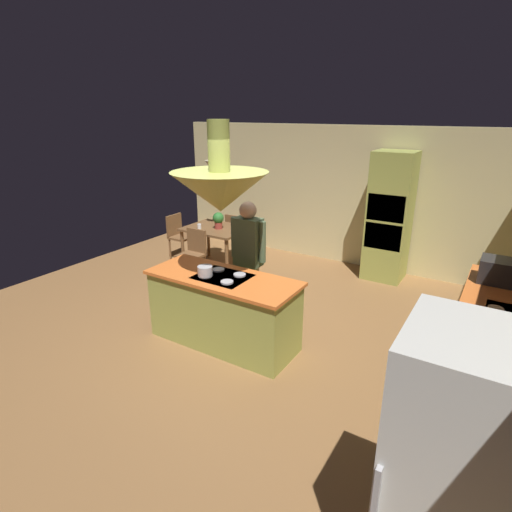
{
  "coord_description": "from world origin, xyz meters",
  "views": [
    {
      "loc": [
        2.77,
        -3.87,
        2.79
      ],
      "look_at": [
        0.1,
        0.4,
        1.0
      ],
      "focal_mm": 28.82,
      "sensor_mm": 36.0,
      "label": 1
    }
  ],
  "objects_px": {
    "refrigerator": "(456,486)",
    "microwave_on_counter": "(502,272)",
    "chair_facing_island": "(193,251)",
    "chair_at_corner": "(178,233)",
    "cooking_pot_on_cooktop": "(205,271)",
    "chair_by_back_wall": "(237,233)",
    "dining_table": "(216,233)",
    "cup_on_table": "(199,226)",
    "oven_tower": "(389,217)",
    "canister_flour": "(493,324)",
    "person_at_island": "(248,255)",
    "canister_sugar": "(494,317)",
    "kitchen_island": "(224,310)",
    "potted_plant_on_table": "(218,220)"
  },
  "relations": [
    {
      "from": "canister_flour",
      "to": "canister_sugar",
      "type": "bearing_deg",
      "value": 90.0
    },
    {
      "from": "refrigerator",
      "to": "chair_facing_island",
      "type": "height_order",
      "value": "refrigerator"
    },
    {
      "from": "chair_by_back_wall",
      "to": "potted_plant_on_table",
      "type": "relative_size",
      "value": 2.9
    },
    {
      "from": "person_at_island",
      "to": "chair_at_corner",
      "type": "height_order",
      "value": "person_at_island"
    },
    {
      "from": "chair_facing_island",
      "to": "microwave_on_counter",
      "type": "bearing_deg",
      "value": 1.41
    },
    {
      "from": "oven_tower",
      "to": "canister_flour",
      "type": "xyz_separation_m",
      "value": [
        1.74,
        -3.07,
        -0.08
      ]
    },
    {
      "from": "canister_flour",
      "to": "oven_tower",
      "type": "bearing_deg",
      "value": 119.56
    },
    {
      "from": "kitchen_island",
      "to": "chair_by_back_wall",
      "type": "height_order",
      "value": "kitchen_island"
    },
    {
      "from": "person_at_island",
      "to": "potted_plant_on_table",
      "type": "bearing_deg",
      "value": 137.84
    },
    {
      "from": "person_at_island",
      "to": "canister_flour",
      "type": "relative_size",
      "value": 8.11
    },
    {
      "from": "dining_table",
      "to": "chair_by_back_wall",
      "type": "bearing_deg",
      "value": 90.0
    },
    {
      "from": "oven_tower",
      "to": "person_at_island",
      "type": "relative_size",
      "value": 1.29
    },
    {
      "from": "chair_facing_island",
      "to": "chair_by_back_wall",
      "type": "xyz_separation_m",
      "value": [
        0.0,
        1.33,
        0.0
      ]
    },
    {
      "from": "refrigerator",
      "to": "person_at_island",
      "type": "distance_m",
      "value": 3.7
    },
    {
      "from": "chair_at_corner",
      "to": "cooking_pot_on_cooktop",
      "type": "bearing_deg",
      "value": -131.96
    },
    {
      "from": "cup_on_table",
      "to": "canister_sugar",
      "type": "xyz_separation_m",
      "value": [
        4.75,
        -1.52,
        0.19
      ]
    },
    {
      "from": "kitchen_island",
      "to": "cup_on_table",
      "type": "relative_size",
      "value": 21.17
    },
    {
      "from": "dining_table",
      "to": "cup_on_table",
      "type": "xyz_separation_m",
      "value": [
        -0.21,
        -0.22,
        0.14
      ]
    },
    {
      "from": "canister_sugar",
      "to": "cooking_pot_on_cooktop",
      "type": "relative_size",
      "value": 1.04
    },
    {
      "from": "chair_by_back_wall",
      "to": "cooking_pot_on_cooktop",
      "type": "bearing_deg",
      "value": 118.03
    },
    {
      "from": "potted_plant_on_table",
      "to": "cup_on_table",
      "type": "xyz_separation_m",
      "value": [
        -0.28,
        -0.2,
        -0.12
      ]
    },
    {
      "from": "oven_tower",
      "to": "chair_by_back_wall",
      "type": "relative_size",
      "value": 2.5
    },
    {
      "from": "kitchen_island",
      "to": "chair_facing_island",
      "type": "distance_m",
      "value": 2.23
    },
    {
      "from": "chair_at_corner",
      "to": "cooking_pot_on_cooktop",
      "type": "relative_size",
      "value": 4.83
    },
    {
      "from": "oven_tower",
      "to": "microwave_on_counter",
      "type": "height_order",
      "value": "oven_tower"
    },
    {
      "from": "refrigerator",
      "to": "chair_facing_island",
      "type": "xyz_separation_m",
      "value": [
        -4.5,
        3.14,
        -0.4
      ]
    },
    {
      "from": "person_at_island",
      "to": "chair_at_corner",
      "type": "distance_m",
      "value": 3.0
    },
    {
      "from": "cup_on_table",
      "to": "dining_table",
      "type": "bearing_deg",
      "value": 45.99
    },
    {
      "from": "dining_table",
      "to": "potted_plant_on_table",
      "type": "relative_size",
      "value": 3.74
    },
    {
      "from": "canister_sugar",
      "to": "cup_on_table",
      "type": "bearing_deg",
      "value": 162.23
    },
    {
      "from": "refrigerator",
      "to": "potted_plant_on_table",
      "type": "xyz_separation_m",
      "value": [
        -4.43,
        3.78,
        0.03
      ]
    },
    {
      "from": "oven_tower",
      "to": "canister_sugar",
      "type": "relative_size",
      "value": 11.62
    },
    {
      "from": "person_at_island",
      "to": "cooking_pot_on_cooktop",
      "type": "bearing_deg",
      "value": -97.71
    },
    {
      "from": "kitchen_island",
      "to": "cup_on_table",
      "type": "distance_m",
      "value": 2.7
    },
    {
      "from": "microwave_on_counter",
      "to": "cooking_pot_on_cooktop",
      "type": "xyz_separation_m",
      "value": [
        -3.0,
        -1.68,
        -0.06
      ]
    },
    {
      "from": "kitchen_island",
      "to": "chair_by_back_wall",
      "type": "xyz_separation_m",
      "value": [
        -1.7,
        2.76,
        0.05
      ]
    },
    {
      "from": "refrigerator",
      "to": "chair_at_corner",
      "type": "bearing_deg",
      "value": 145.07
    },
    {
      "from": "chair_at_corner",
      "to": "oven_tower",
      "type": "bearing_deg",
      "value": -73.0
    },
    {
      "from": "kitchen_island",
      "to": "chair_at_corner",
      "type": "xyz_separation_m",
      "value": [
        -2.64,
        2.1,
        0.05
      ]
    },
    {
      "from": "person_at_island",
      "to": "potted_plant_on_table",
      "type": "relative_size",
      "value": 5.63
    },
    {
      "from": "chair_at_corner",
      "to": "chair_by_back_wall",
      "type": "bearing_deg",
      "value": -54.82
    },
    {
      "from": "refrigerator",
      "to": "cup_on_table",
      "type": "height_order",
      "value": "refrigerator"
    },
    {
      "from": "dining_table",
      "to": "chair_at_corner",
      "type": "relative_size",
      "value": 1.29
    },
    {
      "from": "refrigerator",
      "to": "microwave_on_counter",
      "type": "distance_m",
      "value": 3.25
    },
    {
      "from": "person_at_island",
      "to": "chair_by_back_wall",
      "type": "xyz_separation_m",
      "value": [
        -1.65,
        2.11,
        -0.47
      ]
    },
    {
      "from": "microwave_on_counter",
      "to": "chair_by_back_wall",
      "type": "bearing_deg",
      "value": 165.03
    },
    {
      "from": "chair_facing_island",
      "to": "cooking_pot_on_cooktop",
      "type": "bearing_deg",
      "value": -45.5
    },
    {
      "from": "cup_on_table",
      "to": "person_at_island",
      "type": "bearing_deg",
      "value": -33.44
    },
    {
      "from": "chair_at_corner",
      "to": "cup_on_table",
      "type": "relative_size",
      "value": 9.67
    },
    {
      "from": "refrigerator",
      "to": "cup_on_table",
      "type": "bearing_deg",
      "value": 142.79
    }
  ]
}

